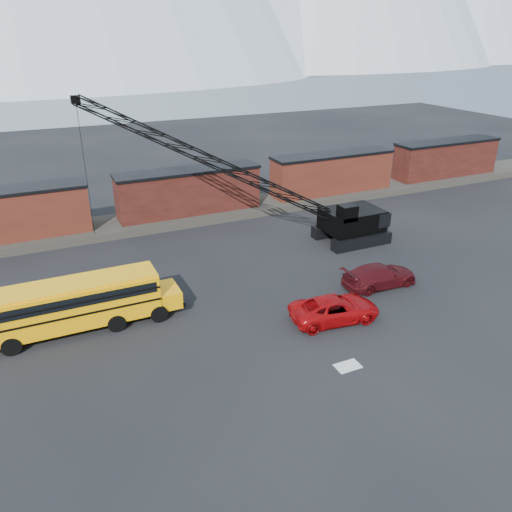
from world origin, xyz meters
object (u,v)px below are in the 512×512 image
(school_bus, at_px, (79,303))
(crawler_crane, at_px, (212,161))
(maroon_suv, at_px, (380,276))
(red_pickup, at_px, (335,309))

(school_bus, height_order, crawler_crane, crawler_crane)
(school_bus, distance_m, maroon_suv, 20.16)
(red_pickup, distance_m, crawler_crane, 16.48)
(school_bus, bearing_deg, crawler_crane, 38.02)
(school_bus, xyz_separation_m, crawler_crane, (12.09, 9.45, 5.28))
(crawler_crane, bearing_deg, maroon_suv, -57.88)
(maroon_suv, bearing_deg, red_pickup, 116.80)
(red_pickup, bearing_deg, crawler_crane, 15.97)
(red_pickup, height_order, maroon_suv, maroon_suv)
(crawler_crane, bearing_deg, red_pickup, -80.95)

